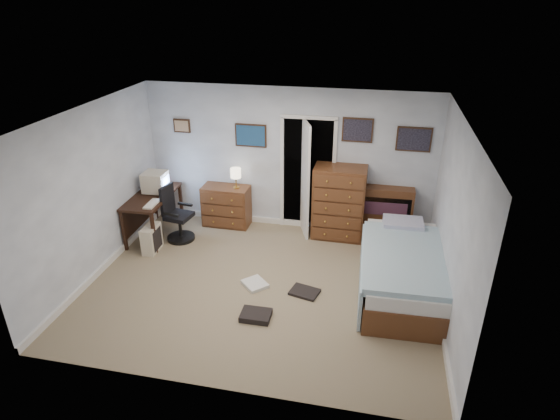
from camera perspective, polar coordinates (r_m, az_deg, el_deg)
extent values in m
cube|color=gray|center=(6.95, -2.28, -9.19)|extent=(5.00, 4.00, 0.02)
cube|color=black|center=(8.26, -15.38, 1.63)|extent=(0.64, 1.31, 0.04)
cube|color=black|center=(8.04, -18.51, -2.43)|extent=(0.05, 0.05, 0.71)
cube|color=black|center=(7.82, -15.14, -2.78)|extent=(0.05, 0.05, 0.71)
cube|color=black|center=(9.01, -15.04, 1.10)|extent=(0.05, 0.05, 0.71)
cube|color=black|center=(8.81, -11.97, 0.87)|extent=(0.05, 0.05, 0.71)
cube|color=black|center=(8.51, -16.83, -0.28)|extent=(0.07, 1.20, 0.50)
cube|color=beige|center=(8.29, -14.97, 3.35)|extent=(0.39, 0.37, 0.34)
cube|color=#8CB2F2|center=(8.21, -13.73, 3.28)|extent=(0.02, 0.28, 0.22)
cube|color=beige|center=(8.36, -14.83, 2.21)|extent=(0.26, 0.26, 0.02)
cube|color=beige|center=(7.88, -15.34, 0.73)|extent=(0.16, 0.40, 0.02)
cube|color=beige|center=(7.95, -15.39, -3.38)|extent=(0.21, 0.42, 0.45)
cube|color=black|center=(7.91, -14.70, -3.46)|extent=(0.02, 0.30, 0.35)
cylinder|color=black|center=(8.28, -11.95, -3.31)|extent=(0.54, 0.54, 0.05)
cylinder|color=black|center=(8.19, -12.07, -2.09)|extent=(0.06, 0.06, 0.36)
cube|color=black|center=(8.10, -12.21, -0.73)|extent=(0.45, 0.45, 0.07)
cube|color=black|center=(8.08, -13.58, 1.28)|extent=(0.11, 0.37, 0.50)
cube|color=black|center=(7.88, -13.12, -0.55)|extent=(0.28, 0.09, 0.04)
cube|color=black|center=(8.21, -11.49, 0.69)|extent=(0.28, 0.09, 0.04)
cube|color=maroon|center=(9.09, -13.61, 1.94)|extent=(0.17, 0.17, 0.84)
cube|color=brown|center=(8.51, -6.53, 0.51)|extent=(0.84, 0.43, 0.74)
cylinder|color=gold|center=(8.30, -5.35, 2.77)|extent=(0.11, 0.11, 0.02)
cylinder|color=gold|center=(8.26, -5.38, 3.49)|extent=(0.02, 0.02, 0.22)
cylinder|color=beige|center=(8.20, -5.42, 4.51)|extent=(0.19, 0.19, 0.17)
cube|color=black|center=(8.43, 3.71, 5.02)|extent=(0.90, 0.60, 2.00)
cube|color=white|center=(8.20, 0.25, 4.47)|extent=(0.06, 0.05, 2.00)
cube|color=white|center=(8.08, 6.53, 3.97)|extent=(0.06, 0.05, 2.00)
cube|color=white|center=(7.82, 3.56, 11.22)|extent=(0.96, 0.05, 0.06)
cube|color=white|center=(8.04, 2.94, 3.99)|extent=(0.31, 0.77, 2.00)
sphere|color=gold|center=(7.86, 4.99, 3.41)|extent=(0.06, 0.06, 0.06)
cube|color=brown|center=(8.01, 7.19, 0.91)|extent=(0.87, 0.52, 1.27)
cube|color=brown|center=(8.18, 12.22, -0.29)|extent=(1.03, 0.28, 0.92)
cube|color=black|center=(8.04, 12.34, 0.59)|extent=(0.95, 0.13, 0.31)
cube|color=maroon|center=(8.06, 12.32, 0.33)|extent=(0.82, 0.14, 0.23)
cube|color=brown|center=(6.95, 14.70, -8.12)|extent=(1.15, 2.22, 0.38)
cube|color=white|center=(6.80, 14.96, -6.08)|extent=(1.11, 2.17, 0.20)
cube|color=#619AB4|center=(6.64, 15.13, -5.68)|extent=(1.21, 1.89, 0.11)
cube|color=#619AB4|center=(6.76, 9.93, -7.47)|extent=(0.09, 1.86, 0.59)
cube|color=#6B70AC|center=(7.43, 14.75, -1.73)|extent=(0.61, 0.43, 0.14)
cube|color=#331E11|center=(8.51, -11.87, 10.02)|extent=(0.30, 0.03, 0.24)
cube|color=#9F7457|center=(8.49, -11.92, 9.99)|extent=(0.25, 0.01, 0.19)
cube|color=#331E11|center=(8.13, -3.58, 9.06)|extent=(0.55, 0.03, 0.40)
cube|color=#0B1352|center=(8.11, -3.61, 9.02)|extent=(0.50, 0.01, 0.35)
cube|color=#331E11|center=(7.80, 9.43, 9.60)|extent=(0.50, 0.03, 0.40)
cube|color=black|center=(7.78, 9.43, 9.56)|extent=(0.45, 0.01, 0.35)
cube|color=#331E11|center=(7.85, 16.01, 8.29)|extent=(0.55, 0.03, 0.40)
cube|color=black|center=(7.83, 16.02, 8.25)|extent=(0.50, 0.01, 0.35)
cube|color=black|center=(6.31, -2.96, -12.70)|extent=(0.40, 0.30, 0.08)
cube|color=silver|center=(6.92, -3.08, -8.98)|extent=(0.45, 0.45, 0.05)
cube|color=black|center=(6.77, 3.01, -9.95)|extent=(0.45, 0.38, 0.04)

